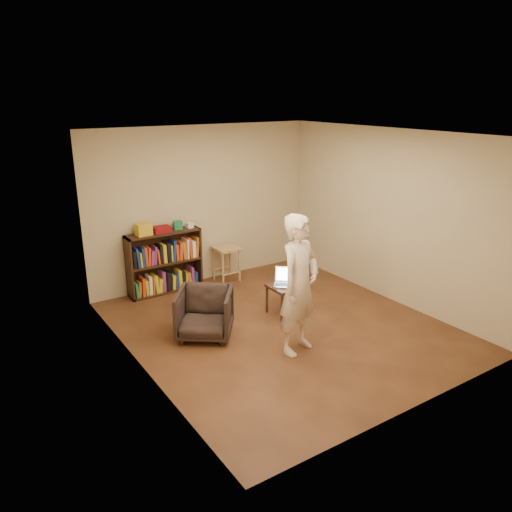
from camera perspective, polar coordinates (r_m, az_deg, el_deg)
floor at (r=6.98m, az=2.94°, el=-8.06°), size 4.50×4.50×0.00m
ceiling at (r=6.27m, az=3.34°, el=13.75°), size 4.50×4.50×0.00m
wall_back at (r=8.37m, az=-6.06°, el=5.81°), size 4.00×0.00×4.00m
wall_left at (r=5.61m, az=-13.59°, el=-0.89°), size 0.00×4.50×4.50m
wall_right at (r=7.82m, az=15.07°, el=4.40°), size 0.00×4.50×4.50m
bookshelf at (r=8.14m, az=-10.42°, el=-1.06°), size 1.20×0.30×1.00m
box_yellow at (r=7.81m, az=-12.72°, el=2.99°), size 0.24×0.18×0.19m
red_cloth at (r=7.94m, az=-10.76°, el=3.02°), size 0.27×0.20×0.09m
box_green at (r=8.07m, az=-8.92°, el=3.50°), size 0.16×0.16×0.13m
box_white at (r=8.13m, az=-7.59°, el=3.50°), size 0.11×0.11×0.08m
stool at (r=8.49m, az=-3.41°, el=0.30°), size 0.41×0.41×0.59m
armchair at (r=6.62m, az=-5.89°, el=-6.54°), size 0.98×0.99×0.65m
side_table at (r=7.22m, az=3.34°, el=-3.94°), size 0.43×0.43×0.44m
laptop at (r=7.22m, az=3.40°, el=-2.83°), size 0.46×0.46×0.22m
person at (r=6.05m, az=4.96°, el=-3.30°), size 0.74×0.60×1.75m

